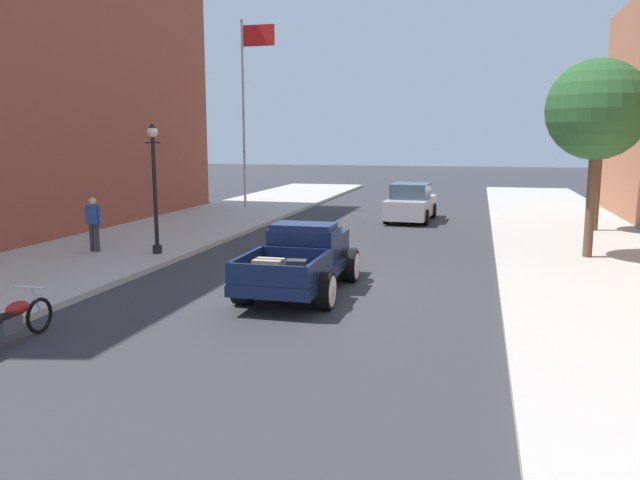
{
  "coord_description": "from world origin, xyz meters",
  "views": [
    {
      "loc": [
        3.94,
        -14.3,
        3.54
      ],
      "look_at": [
        0.08,
        0.91,
        1.0
      ],
      "focal_mm": 35.04,
      "sensor_mm": 36.0,
      "label": 1
    }
  ],
  "objects_px": {
    "flagpole": "(248,93)",
    "street_tree_nearest": "(597,110)",
    "street_tree_second": "(602,113)",
    "car_background_silver": "(411,203)",
    "motorcycle_parked": "(10,321)",
    "pedestrian_sidewalk_left": "(94,221)",
    "street_lamp_near": "(154,179)",
    "hotrod_truck_navy": "(303,258)"
  },
  "relations": [
    {
      "from": "flagpole",
      "to": "street_tree_nearest",
      "type": "bearing_deg",
      "value": -35.86
    },
    {
      "from": "street_tree_nearest",
      "to": "street_tree_second",
      "type": "bearing_deg",
      "value": 79.09
    },
    {
      "from": "car_background_silver",
      "to": "street_tree_nearest",
      "type": "bearing_deg",
      "value": -53.26
    },
    {
      "from": "street_tree_nearest",
      "to": "motorcycle_parked",
      "type": "bearing_deg",
      "value": -136.07
    },
    {
      "from": "pedestrian_sidewalk_left",
      "to": "street_tree_second",
      "type": "distance_m",
      "value": 18.1
    },
    {
      "from": "flagpole",
      "to": "motorcycle_parked",
      "type": "bearing_deg",
      "value": -80.54
    },
    {
      "from": "car_background_silver",
      "to": "flagpole",
      "type": "relative_size",
      "value": 0.48
    },
    {
      "from": "pedestrian_sidewalk_left",
      "to": "street_tree_nearest",
      "type": "xyz_separation_m",
      "value": [
        14.43,
        2.77,
        3.25
      ]
    },
    {
      "from": "pedestrian_sidewalk_left",
      "to": "flagpole",
      "type": "xyz_separation_m",
      "value": [
        0.05,
        13.17,
        4.68
      ]
    },
    {
      "from": "car_background_silver",
      "to": "street_lamp_near",
      "type": "relative_size",
      "value": 1.14
    },
    {
      "from": "motorcycle_parked",
      "to": "street_tree_nearest",
      "type": "relative_size",
      "value": 0.38
    },
    {
      "from": "street_lamp_near",
      "to": "flagpole",
      "type": "bearing_deg",
      "value": 98.52
    },
    {
      "from": "pedestrian_sidewalk_left",
      "to": "flagpole",
      "type": "relative_size",
      "value": 0.18
    },
    {
      "from": "flagpole",
      "to": "street_tree_nearest",
      "type": "distance_m",
      "value": 17.81
    },
    {
      "from": "motorcycle_parked",
      "to": "flagpole",
      "type": "xyz_separation_m",
      "value": [
        -3.48,
        20.9,
        5.33
      ]
    },
    {
      "from": "pedestrian_sidewalk_left",
      "to": "street_tree_nearest",
      "type": "distance_m",
      "value": 15.05
    },
    {
      "from": "flagpole",
      "to": "pedestrian_sidewalk_left",
      "type": "bearing_deg",
      "value": -90.21
    },
    {
      "from": "pedestrian_sidewalk_left",
      "to": "flagpole",
      "type": "bearing_deg",
      "value": 89.79
    },
    {
      "from": "pedestrian_sidewalk_left",
      "to": "street_tree_nearest",
      "type": "bearing_deg",
      "value": 10.88
    },
    {
      "from": "hotrod_truck_navy",
      "to": "motorcycle_parked",
      "type": "height_order",
      "value": "hotrod_truck_navy"
    },
    {
      "from": "motorcycle_parked",
      "to": "hotrod_truck_navy",
      "type": "bearing_deg",
      "value": 53.84
    },
    {
      "from": "hotrod_truck_navy",
      "to": "motorcycle_parked",
      "type": "distance_m",
      "value": 6.45
    },
    {
      "from": "street_lamp_near",
      "to": "street_tree_second",
      "type": "xyz_separation_m",
      "value": [
        13.57,
        8.41,
        2.08
      ]
    },
    {
      "from": "street_lamp_near",
      "to": "flagpole",
      "type": "xyz_separation_m",
      "value": [
        -1.94,
        12.97,
        3.39
      ]
    },
    {
      "from": "street_tree_second",
      "to": "street_tree_nearest",
      "type": "bearing_deg",
      "value": -100.91
    },
    {
      "from": "street_tree_second",
      "to": "flagpole",
      "type": "bearing_deg",
      "value": 163.63
    },
    {
      "from": "street_lamp_near",
      "to": "street_tree_nearest",
      "type": "height_order",
      "value": "street_tree_nearest"
    },
    {
      "from": "pedestrian_sidewalk_left",
      "to": "motorcycle_parked",
      "type": "bearing_deg",
      "value": -65.45
    },
    {
      "from": "car_background_silver",
      "to": "street_tree_nearest",
      "type": "xyz_separation_m",
      "value": [
        5.99,
        -8.03,
        3.57
      ]
    },
    {
      "from": "hotrod_truck_navy",
      "to": "flagpole",
      "type": "xyz_separation_m",
      "value": [
        -7.28,
        15.7,
        5.02
      ]
    },
    {
      "from": "flagpole",
      "to": "street_tree_second",
      "type": "bearing_deg",
      "value": -16.37
    },
    {
      "from": "street_lamp_near",
      "to": "car_background_silver",
      "type": "bearing_deg",
      "value": 58.68
    },
    {
      "from": "pedestrian_sidewalk_left",
      "to": "hotrod_truck_navy",
      "type": "bearing_deg",
      "value": -19.04
    },
    {
      "from": "flagpole",
      "to": "car_background_silver",
      "type": "bearing_deg",
      "value": -15.77
    },
    {
      "from": "street_lamp_near",
      "to": "street_tree_nearest",
      "type": "distance_m",
      "value": 12.85
    },
    {
      "from": "hotrod_truck_navy",
      "to": "pedestrian_sidewalk_left",
      "type": "relative_size",
      "value": 3.0
    },
    {
      "from": "hotrod_truck_navy",
      "to": "pedestrian_sidewalk_left",
      "type": "height_order",
      "value": "pedestrian_sidewalk_left"
    },
    {
      "from": "pedestrian_sidewalk_left",
      "to": "street_lamp_near",
      "type": "distance_m",
      "value": 2.39
    },
    {
      "from": "street_lamp_near",
      "to": "flagpole",
      "type": "relative_size",
      "value": 0.42
    },
    {
      "from": "hotrod_truck_navy",
      "to": "car_background_silver",
      "type": "distance_m",
      "value": 13.38
    },
    {
      "from": "hotrod_truck_navy",
      "to": "street_tree_nearest",
      "type": "relative_size",
      "value": 0.88
    },
    {
      "from": "motorcycle_parked",
      "to": "street_tree_second",
      "type": "distance_m",
      "value": 20.69
    }
  ]
}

